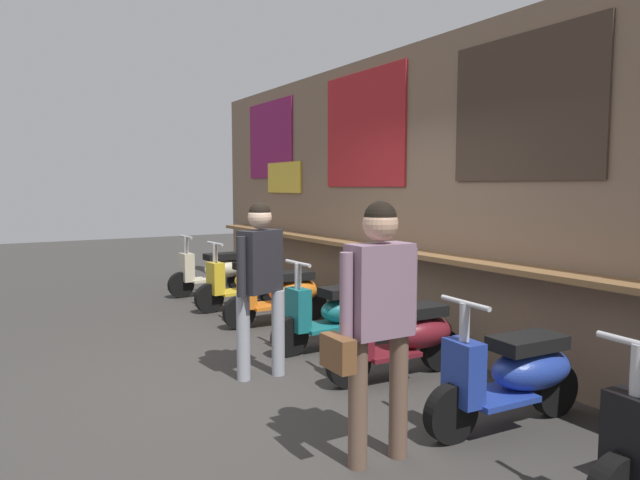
% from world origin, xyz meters
% --- Properties ---
extents(ground_plane, '(30.14, 30.14, 0.00)m').
position_xyz_m(ground_plane, '(0.00, 0.00, 0.00)').
color(ground_plane, '#383533').
extents(market_stall_facade, '(10.77, 0.61, 3.26)m').
position_xyz_m(market_stall_facade, '(-0.01, 2.02, 1.63)').
color(market_stall_facade, '#7F6651').
rests_on(market_stall_facade, ground_plane).
extents(scooter_cream, '(0.46, 1.40, 0.97)m').
position_xyz_m(scooter_cream, '(-4.17, 1.08, 0.39)').
color(scooter_cream, beige).
rests_on(scooter_cream, ground_plane).
extents(scooter_yellow, '(0.49, 1.40, 0.97)m').
position_xyz_m(scooter_yellow, '(-2.93, 1.08, 0.39)').
color(scooter_yellow, gold).
rests_on(scooter_yellow, ground_plane).
extents(scooter_orange, '(0.46, 1.40, 0.97)m').
position_xyz_m(scooter_orange, '(-1.83, 1.08, 0.39)').
color(scooter_orange, orange).
rests_on(scooter_orange, ground_plane).
extents(scooter_teal, '(0.46, 1.40, 0.97)m').
position_xyz_m(scooter_teal, '(-0.57, 1.08, 0.39)').
color(scooter_teal, '#197075').
rests_on(scooter_teal, ground_plane).
extents(scooter_maroon, '(0.49, 1.40, 0.97)m').
position_xyz_m(scooter_maroon, '(0.56, 1.08, 0.39)').
color(scooter_maroon, maroon).
rests_on(scooter_maroon, ground_plane).
extents(scooter_blue, '(0.49, 1.40, 0.97)m').
position_xyz_m(scooter_blue, '(1.80, 1.08, 0.39)').
color(scooter_blue, '#233D9E').
rests_on(scooter_blue, ground_plane).
extents(shopper_with_handbag, '(0.26, 0.65, 1.64)m').
position_xyz_m(shopper_with_handbag, '(1.73, -0.10, 1.00)').
color(shopper_with_handbag, brown).
rests_on(shopper_with_handbag, ground_plane).
extents(shopper_browsing, '(0.33, 0.52, 1.60)m').
position_xyz_m(shopper_browsing, '(-0.11, -0.03, 0.97)').
color(shopper_browsing, '#999EA8').
rests_on(shopper_browsing, ground_plane).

